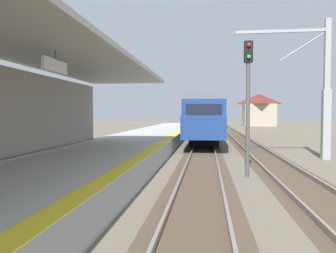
{
  "coord_description": "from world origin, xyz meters",
  "views": [
    {
      "loc": [
        2.14,
        3.2,
        2.45
      ],
      "look_at": [
        1.07,
        11.79,
        2.1
      ],
      "focal_mm": 33.9,
      "sensor_mm": 36.0,
      "label": 1
    }
  ],
  "objects": [
    {
      "name": "catenary_pylon_far_side",
      "position": [
        8.15,
        21.1,
        3.6
      ],
      "size": [
        5.0,
        0.4,
        7.5
      ],
      "color": "#9EA3A8",
      "rests_on": "ground"
    },
    {
      "name": "rail_signal_post",
      "position": [
        3.67,
        15.61,
        3.19
      ],
      "size": [
        0.32,
        0.34,
        5.2
      ],
      "color": "#4C4C4C",
      "rests_on": "ground"
    },
    {
      "name": "track_pair_nearest_platform",
      "position": [
        1.9,
        20.0,
        0.05
      ],
      "size": [
        2.34,
        120.0,
        0.16
      ],
      "color": "#4C3D2D",
      "rests_on": "ground"
    },
    {
      "name": "approaching_train",
      "position": [
        1.9,
        32.47,
        2.18
      ],
      "size": [
        2.93,
        19.6,
        4.76
      ],
      "color": "navy",
      "rests_on": "ground"
    },
    {
      "name": "distant_trackside_house",
      "position": [
        12.35,
        68.27,
        3.34
      ],
      "size": [
        6.6,
        5.28,
        6.4
      ],
      "color": "tan",
      "rests_on": "ground"
    },
    {
      "name": "track_pair_middle",
      "position": [
        5.3,
        20.0,
        0.05
      ],
      "size": [
        2.34,
        120.0,
        0.16
      ],
      "color": "#4C3D2D",
      "rests_on": "ground"
    },
    {
      "name": "station_platform",
      "position": [
        -2.5,
        16.0,
        0.45
      ],
      "size": [
        5.0,
        80.0,
        0.91
      ],
      "color": "#A8A8A3",
      "rests_on": "ground"
    }
  ]
}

